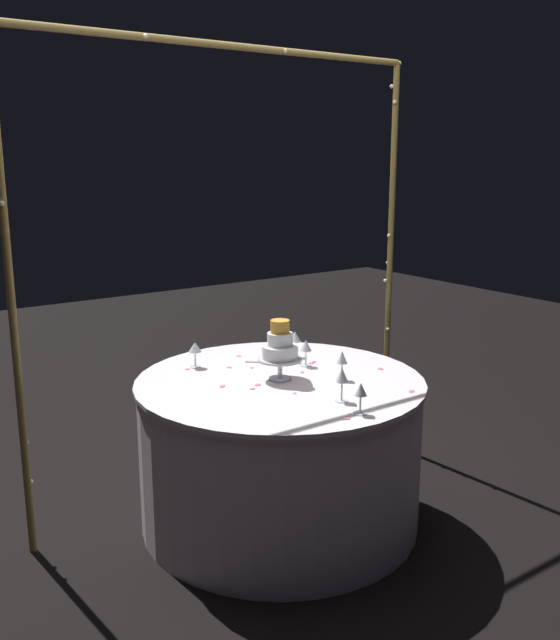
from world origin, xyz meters
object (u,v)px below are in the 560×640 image
at_px(decorative_arch, 232,209).
at_px(wine_glass_5, 195,348).
at_px(main_table, 280,451).
at_px(wine_glass_1, 295,338).
at_px(wine_glass_0, 342,359).
at_px(cake_knife, 277,362).
at_px(wine_glass_3, 306,347).
at_px(wine_glass_2, 342,377).
at_px(tiered_cake, 280,347).
at_px(wine_glass_4, 361,391).

xyz_separation_m(decorative_arch, wine_glass_5, (-0.24, -0.01, -0.70)).
distance_m(decorative_arch, main_table, 1.25).
bearing_deg(wine_glass_1, wine_glass_0, -96.53).
distance_m(decorative_arch, cake_knife, 0.83).
distance_m(main_table, wine_glass_3, 0.55).
height_order(main_table, cake_knife, cake_knife).
bearing_deg(wine_glass_2, decorative_arch, 93.00).
height_order(wine_glass_0, wine_glass_3, wine_glass_0).
relative_size(tiered_cake, wine_glass_2, 1.91).
distance_m(tiered_cake, wine_glass_1, 0.42).
xyz_separation_m(tiered_cake, wine_glass_5, (-0.24, 0.42, -0.06)).
height_order(wine_glass_3, cake_knife, wine_glass_3).
relative_size(decorative_arch, wine_glass_0, 16.26).
bearing_deg(wine_glass_0, cake_knife, 103.47).
xyz_separation_m(decorative_arch, main_table, (-0.00, -0.43, -1.17)).
bearing_deg(wine_glass_3, wine_glass_5, 147.17).
height_order(main_table, wine_glass_2, wine_glass_2).
xyz_separation_m(tiered_cake, wine_glass_0, (0.25, -0.17, -0.06)).
bearing_deg(wine_glass_5, wine_glass_3, -32.83).
relative_size(wine_glass_1, wine_glass_3, 1.01).
bearing_deg(decorative_arch, wine_glass_2, -87.00).
relative_size(wine_glass_0, wine_glass_5, 1.09).
distance_m(wine_glass_0, wine_glass_1, 0.46).
bearing_deg(wine_glass_1, tiered_cake, -136.37).
distance_m(decorative_arch, wine_glass_0, 0.95).
relative_size(tiered_cake, wine_glass_4, 2.16).
height_order(main_table, wine_glass_0, wine_glass_0).
bearing_deg(tiered_cake, main_table, 32.88).
bearing_deg(wine_glass_4, main_table, 90.84).
relative_size(tiered_cake, wine_glass_5, 2.24).
distance_m(wine_glass_5, cake_knife, 0.44).
height_order(wine_glass_4, cake_knife, wine_glass_4).
bearing_deg(wine_glass_3, tiered_cake, -155.50).
bearing_deg(wine_glass_0, wine_glass_4, -120.36).
relative_size(wine_glass_2, wine_glass_4, 1.13).
height_order(decorative_arch, wine_glass_3, decorative_arch).
relative_size(wine_glass_0, wine_glass_2, 0.93).
bearing_deg(wine_glass_0, wine_glass_1, 83.47).
relative_size(decorative_arch, tiered_cake, 7.91).
bearing_deg(wine_glass_0, tiered_cake, 144.68).
relative_size(wine_glass_5, cake_knife, 0.56).
height_order(wine_glass_1, wine_glass_3, wine_glass_1).
bearing_deg(wine_glass_3, wine_glass_1, 71.93).
relative_size(main_table, wine_glass_4, 10.30).
distance_m(wine_glass_0, wine_glass_5, 0.77).
relative_size(wine_glass_1, cake_knife, 0.60).
bearing_deg(wine_glass_5, decorative_arch, 1.55).
xyz_separation_m(wine_glass_1, wine_glass_5, (-0.54, 0.14, -0.01)).
height_order(wine_glass_1, wine_glass_2, wine_glass_2).
bearing_deg(wine_glass_5, wine_glass_0, -50.82).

